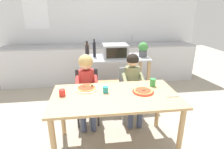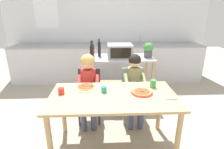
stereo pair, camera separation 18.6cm
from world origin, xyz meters
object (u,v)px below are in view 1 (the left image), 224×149
(dining_chair_left, at_px, (87,92))
(dining_chair_right, at_px, (131,90))
(potted_herb_plant, at_px, (143,49))
(bottle_dark_olive_oil, at_px, (87,53))
(child_in_olive_shirt, at_px, (133,81))
(bottle_slim_sauce, at_px, (94,49))
(bottle_clear_vinegar, at_px, (87,50))
(drinking_cup_red, at_px, (62,93))
(drinking_cup_green, at_px, (153,82))
(child_in_red_shirt, at_px, (87,81))
(drinking_cup_teal, at_px, (105,90))
(kitchen_island_cart, at_px, (116,71))
(toaster_oven, at_px, (115,51))
(dining_table, at_px, (115,102))
(pizza_plate_cream, at_px, (87,88))
(pizza_plate_red_rimmed, at_px, (143,91))
(serving_spoon, at_px, (173,97))

(dining_chair_left, bearing_deg, dining_chair_right, -0.06)
(dining_chair_right, bearing_deg, potted_herb_plant, 59.14)
(bottle_dark_olive_oil, height_order, child_in_olive_shirt, bottle_dark_olive_oil)
(bottle_slim_sauce, height_order, dining_chair_right, bottle_slim_sauce)
(bottle_clear_vinegar, xyz_separation_m, dining_chair_right, (0.66, -0.71, -0.50))
(bottle_clear_vinegar, height_order, drinking_cup_red, bottle_clear_vinegar)
(bottle_clear_vinegar, xyz_separation_m, drinking_cup_green, (0.84, -1.17, -0.20))
(child_in_red_shirt, xyz_separation_m, drinking_cup_teal, (0.23, -0.47, 0.07))
(kitchen_island_cart, distance_m, child_in_olive_shirt, 0.78)
(toaster_oven, bearing_deg, bottle_dark_olive_oil, -158.22)
(dining_table, xyz_separation_m, drinking_cup_teal, (-0.11, 0.08, 0.13))
(pizza_plate_cream, xyz_separation_m, drinking_cup_red, (-0.28, -0.15, 0.03))
(dining_chair_right, bearing_deg, child_in_olive_shirt, -90.00)
(potted_herb_plant, distance_m, drinking_cup_green, 1.09)
(pizza_plate_red_rimmed, bearing_deg, child_in_red_shirt, 142.74)
(kitchen_island_cart, bearing_deg, child_in_olive_shirt, -79.06)
(toaster_oven, height_order, drinking_cup_green, toaster_oven)
(potted_herb_plant, bearing_deg, pizza_plate_cream, -134.86)
(bottle_dark_olive_oil, distance_m, drinking_cup_red, 1.10)
(bottle_clear_vinegar, relative_size, child_in_red_shirt, 0.27)
(dining_table, xyz_separation_m, drinking_cup_green, (0.52, 0.20, 0.15))
(bottle_dark_olive_oil, height_order, pizza_plate_cream, bottle_dark_olive_oil)
(bottle_dark_olive_oil, bearing_deg, child_in_red_shirt, -92.68)
(toaster_oven, bearing_deg, dining_chair_left, -129.66)
(bottle_dark_olive_oil, relative_size, drinking_cup_red, 4.41)
(kitchen_island_cart, distance_m, dining_table, 1.32)
(bottle_clear_vinegar, relative_size, dining_table, 0.20)
(bottle_dark_olive_oil, distance_m, drinking_cup_green, 1.24)
(serving_spoon, bearing_deg, bottle_clear_vinegar, 122.26)
(kitchen_island_cart, xyz_separation_m, dining_chair_right, (0.15, -0.64, -0.10))
(dining_chair_left, distance_m, child_in_red_shirt, 0.25)
(child_in_red_shirt, height_order, pizza_plate_cream, child_in_red_shirt)
(serving_spoon, bearing_deg, pizza_plate_cream, 159.98)
(potted_herb_plant, xyz_separation_m, drinking_cup_teal, (-0.81, -1.17, -0.23))
(toaster_oven, bearing_deg, child_in_olive_shirt, -78.09)
(bottle_clear_vinegar, height_order, pizza_plate_cream, bottle_clear_vinegar)
(dining_chair_right, distance_m, drinking_cup_red, 1.17)
(bottle_slim_sauce, distance_m, potted_herb_plant, 0.89)
(bottle_slim_sauce, bearing_deg, dining_table, -82.37)
(drinking_cup_teal, bearing_deg, dining_table, -37.97)
(bottle_slim_sauce, relative_size, drinking_cup_teal, 4.27)
(child_in_olive_shirt, bearing_deg, bottle_clear_vinegar, 128.52)
(kitchen_island_cart, height_order, pizza_plate_red_rimmed, kitchen_island_cart)
(bottle_dark_olive_oil, xyz_separation_m, potted_herb_plant, (1.01, 0.16, 0.01))
(child_in_olive_shirt, bearing_deg, kitchen_island_cart, 100.94)
(dining_table, xyz_separation_m, dining_chair_left, (-0.34, 0.67, -0.16))
(dining_table, relative_size, pizza_plate_red_rimmed, 5.74)
(child_in_olive_shirt, relative_size, pizza_plate_red_rimmed, 4.08)
(child_in_red_shirt, relative_size, drinking_cup_red, 14.11)
(dining_chair_right, xyz_separation_m, drinking_cup_teal, (-0.45, -0.58, 0.29))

